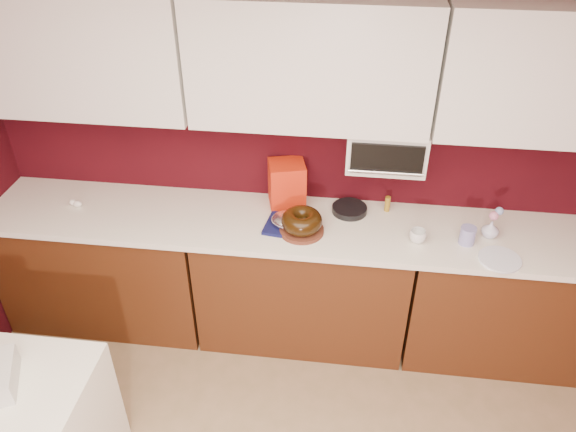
# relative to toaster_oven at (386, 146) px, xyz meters

# --- Properties ---
(ceiling) EXTENTS (4.00, 4.50, 0.02)m
(ceiling) POSITION_rel_toaster_oven_xyz_m (-0.45, -2.10, 1.12)
(ceiling) COLOR white
(ceiling) RESTS_ON wall_back
(wall_back) EXTENTS (4.00, 0.02, 2.50)m
(wall_back) POSITION_rel_toaster_oven_xyz_m (-0.45, 0.15, -0.12)
(wall_back) COLOR #3A080E
(wall_back) RESTS_ON floor
(base_cabinet_left) EXTENTS (1.31, 0.58, 0.86)m
(base_cabinet_left) POSITION_rel_toaster_oven_xyz_m (-1.78, -0.17, -0.95)
(base_cabinet_left) COLOR #4E250F
(base_cabinet_left) RESTS_ON floor
(base_cabinet_center) EXTENTS (1.31, 0.58, 0.86)m
(base_cabinet_center) POSITION_rel_toaster_oven_xyz_m (-0.45, -0.17, -0.95)
(base_cabinet_center) COLOR #4E250F
(base_cabinet_center) RESTS_ON floor
(base_cabinet_right) EXTENTS (1.31, 0.58, 0.86)m
(base_cabinet_right) POSITION_rel_toaster_oven_xyz_m (0.88, -0.17, -0.95)
(base_cabinet_right) COLOR #4E250F
(base_cabinet_right) RESTS_ON floor
(countertop) EXTENTS (4.00, 0.62, 0.04)m
(countertop) POSITION_rel_toaster_oven_xyz_m (-0.45, -0.17, -0.49)
(countertop) COLOR white
(countertop) RESTS_ON base_cabinet_center
(upper_cabinet_left) EXTENTS (1.31, 0.33, 0.70)m
(upper_cabinet_left) POSITION_rel_toaster_oven_xyz_m (-1.78, -0.02, 0.48)
(upper_cabinet_left) COLOR white
(upper_cabinet_left) RESTS_ON wall_back
(upper_cabinet_center) EXTENTS (1.31, 0.33, 0.70)m
(upper_cabinet_center) POSITION_rel_toaster_oven_xyz_m (-0.45, -0.02, 0.48)
(upper_cabinet_center) COLOR white
(upper_cabinet_center) RESTS_ON wall_back
(upper_cabinet_right) EXTENTS (1.31, 0.33, 0.70)m
(upper_cabinet_right) POSITION_rel_toaster_oven_xyz_m (0.88, -0.02, 0.48)
(upper_cabinet_right) COLOR white
(upper_cabinet_right) RESTS_ON wall_back
(toaster_oven) EXTENTS (0.45, 0.30, 0.25)m
(toaster_oven) POSITION_rel_toaster_oven_xyz_m (0.00, 0.00, 0.00)
(toaster_oven) COLOR white
(toaster_oven) RESTS_ON upper_cabinet_center
(toaster_oven_door) EXTENTS (0.40, 0.02, 0.18)m
(toaster_oven_door) POSITION_rel_toaster_oven_xyz_m (0.00, -0.16, 0.00)
(toaster_oven_door) COLOR black
(toaster_oven_door) RESTS_ON toaster_oven
(toaster_oven_handle) EXTENTS (0.42, 0.02, 0.02)m
(toaster_oven_handle) POSITION_rel_toaster_oven_xyz_m (0.00, -0.18, -0.07)
(toaster_oven_handle) COLOR silver
(toaster_oven_handle) RESTS_ON toaster_oven
(cake_base) EXTENTS (0.35, 0.35, 0.02)m
(cake_base) POSITION_rel_toaster_oven_xyz_m (-0.46, -0.25, -0.46)
(cake_base) COLOR #5F2C1C
(cake_base) RESTS_ON countertop
(bundt_cake) EXTENTS (0.29, 0.29, 0.10)m
(bundt_cake) POSITION_rel_toaster_oven_xyz_m (-0.46, -0.25, -0.39)
(bundt_cake) COLOR black
(bundt_cake) RESTS_ON cake_base
(navy_towel) EXTENTS (0.31, 0.27, 0.02)m
(navy_towel) POSITION_rel_toaster_oven_xyz_m (-0.54, -0.21, -0.46)
(navy_towel) COLOR #121547
(navy_towel) RESTS_ON countertop
(foil_ham_nest) EXTENTS (0.24, 0.21, 0.08)m
(foil_ham_nest) POSITION_rel_toaster_oven_xyz_m (-0.54, -0.21, -0.42)
(foil_ham_nest) COLOR white
(foil_ham_nest) RESTS_ON navy_towel
(roasted_ham) EXTENTS (0.11, 0.11, 0.06)m
(roasted_ham) POSITION_rel_toaster_oven_xyz_m (-0.54, -0.21, -0.40)
(roasted_ham) COLOR #A4634B
(roasted_ham) RESTS_ON foil_ham_nest
(pandoro_box) EXTENTS (0.26, 0.25, 0.30)m
(pandoro_box) POSITION_rel_toaster_oven_xyz_m (-0.58, 0.04, -0.33)
(pandoro_box) COLOR #BB0C0E
(pandoro_box) RESTS_ON countertop
(dark_pan) EXTENTS (0.22, 0.22, 0.04)m
(dark_pan) POSITION_rel_toaster_oven_xyz_m (-0.18, -0.00, -0.46)
(dark_pan) COLOR black
(dark_pan) RESTS_ON countertop
(coffee_mug) EXTENTS (0.10, 0.10, 0.09)m
(coffee_mug) POSITION_rel_toaster_oven_xyz_m (0.22, -0.26, -0.43)
(coffee_mug) COLOR white
(coffee_mug) RESTS_ON countertop
(blue_jar) EXTENTS (0.11, 0.11, 0.11)m
(blue_jar) POSITION_rel_toaster_oven_xyz_m (0.50, -0.23, -0.42)
(blue_jar) COLOR #1E1B98
(blue_jar) RESTS_ON countertop
(flower_vase) EXTENTS (0.10, 0.10, 0.12)m
(flower_vase) POSITION_rel_toaster_oven_xyz_m (0.64, -0.15, -0.42)
(flower_vase) COLOR silver
(flower_vase) RESTS_ON countertop
(flower_pink) EXTENTS (0.05, 0.05, 0.05)m
(flower_pink) POSITION_rel_toaster_oven_xyz_m (0.64, -0.15, -0.33)
(flower_pink) COLOR pink
(flower_pink) RESTS_ON flower_vase
(flower_blue) EXTENTS (0.05, 0.05, 0.05)m
(flower_blue) POSITION_rel_toaster_oven_xyz_m (0.67, -0.13, -0.30)
(flower_blue) COLOR #839FD2
(flower_blue) RESTS_ON flower_vase
(china_plate) EXTENTS (0.27, 0.27, 0.01)m
(china_plate) POSITION_rel_toaster_oven_xyz_m (0.67, -0.37, -0.47)
(china_plate) COLOR white
(china_plate) RESTS_ON countertop
(amber_bottle) EXTENTS (0.05, 0.05, 0.10)m
(amber_bottle) POSITION_rel_toaster_oven_xyz_m (0.05, 0.04, -0.42)
(amber_bottle) COLOR olive
(amber_bottle) RESTS_ON countertop
(egg_left) EXTENTS (0.07, 0.06, 0.04)m
(egg_left) POSITION_rel_toaster_oven_xyz_m (-1.90, -0.16, -0.45)
(egg_left) COLOR white
(egg_left) RESTS_ON countertop
(egg_right) EXTENTS (0.06, 0.05, 0.04)m
(egg_right) POSITION_rel_toaster_oven_xyz_m (-1.93, -0.14, -0.45)
(egg_right) COLOR white
(egg_right) RESTS_ON countertop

